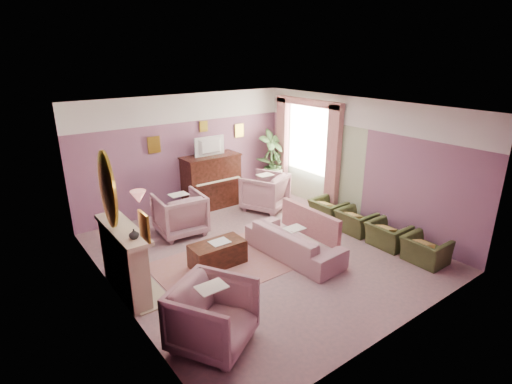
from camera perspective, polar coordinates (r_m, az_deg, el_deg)
floor at (r=7.94m, az=0.68°, el=-8.53°), size 5.50×6.00×0.01m
ceiling at (r=7.07m, az=0.77°, el=11.93°), size 5.50×6.00×0.01m
wall_back at (r=9.85m, az=-10.01°, el=5.50°), size 5.50×0.02×2.80m
wall_front at (r=5.50m, az=20.25°, el=-6.90°), size 5.50×0.02×2.80m
wall_left at (r=6.22m, az=-19.89°, el=-3.76°), size 0.02×6.00×2.80m
wall_right at (r=9.25m, az=14.40°, el=4.28°), size 0.02×6.00×2.80m
picture_rail_band at (r=9.64m, az=-10.36°, el=11.70°), size 5.50×0.01×0.65m
stripe_panel at (r=10.16m, az=8.54°, el=4.12°), size 0.01×3.00×2.15m
fireplace_surround at (r=6.79m, az=-18.29°, el=-9.53°), size 0.30×1.40×1.10m
fireplace_inset at (r=6.89m, az=-17.37°, el=-10.42°), size 0.18×0.72×0.68m
fire_ember at (r=6.99m, az=-16.90°, el=-11.62°), size 0.06×0.54×0.10m
mantel_shelf at (r=6.55m, az=-18.57°, el=-5.08°), size 0.40×1.55×0.07m
hearth at (r=7.11m, az=-16.27°, el=-12.93°), size 0.55×1.50×0.02m
mirror_frame at (r=6.27m, az=-20.43°, el=0.30°), size 0.04×0.72×1.20m
mirror_glass at (r=6.28m, az=-20.21°, el=0.34°), size 0.01×0.60×1.06m
sconce_shade at (r=5.29m, az=-16.45°, el=-0.68°), size 0.20×0.20×0.16m
piano at (r=10.01m, az=-6.38°, el=1.44°), size 1.40×0.60×1.30m
piano_keyshelf at (r=9.70m, az=-5.34°, el=1.32°), size 1.30×0.12×0.06m
piano_keys at (r=9.69m, az=-5.35°, el=1.54°), size 1.20×0.08×0.02m
piano_top at (r=9.82m, az=-6.52°, el=5.10°), size 1.45×0.65×0.04m
television at (r=9.71m, az=-6.44°, el=6.70°), size 0.80×0.12×0.48m
print_back_left at (r=9.42m, az=-14.36°, el=6.55°), size 0.30×0.03×0.38m
print_back_right at (r=10.50m, az=-2.42°, el=8.77°), size 0.26×0.03×0.34m
print_back_mid at (r=9.92m, az=-7.51°, el=9.28°), size 0.22×0.03×0.26m
print_left_wall at (r=5.05m, az=-15.68°, el=-4.76°), size 0.03×0.28×0.36m
window_blind at (r=10.16m, az=7.58°, el=7.80°), size 0.03×1.40×1.80m
curtain_left at (r=9.58m, az=10.95°, el=4.43°), size 0.16×0.34×2.60m
curtain_right at (r=10.86m, az=3.79°, el=6.51°), size 0.16×0.34×2.60m
pelmet at (r=9.97m, az=7.46°, el=12.59°), size 0.16×2.20×0.16m
mantel_plant at (r=6.98m, az=-20.12°, el=-2.23°), size 0.16×0.16×0.28m
mantel_vase at (r=6.07m, az=-17.04°, el=-5.75°), size 0.16×0.16×0.16m
area_rug at (r=7.52m, az=-4.36°, el=-10.26°), size 2.51×1.81×0.01m
coffee_table at (r=7.42m, az=-5.51°, el=-8.80°), size 1.01×0.52×0.45m
table_paper at (r=7.34m, az=-5.23°, el=-7.11°), size 0.35×0.28×0.01m
sofa at (r=7.65m, az=5.46°, el=-6.35°), size 0.67×2.02×0.82m
sofa_throw at (r=7.82m, az=7.69°, el=-4.30°), size 0.10×1.53×0.56m
floral_armchair_left at (r=8.66m, az=-10.85°, el=-2.77°), size 0.96×0.96×1.00m
floral_armchair_right at (r=9.83m, az=1.28°, el=0.29°), size 0.96×0.96×1.00m
floral_armchair_front at (r=5.48m, az=-6.20°, el=-16.77°), size 0.96×0.96×1.00m
olive_chair_a at (r=8.06m, az=23.10°, el=-7.17°), size 0.53×0.76×0.65m
olive_chair_b at (r=8.44m, az=18.36°, el=-5.35°), size 0.53×0.76×0.65m
olive_chair_c at (r=8.88m, az=14.09°, el=-3.66°), size 0.53×0.76×0.65m
olive_chair_d at (r=9.37m, az=10.25°, el=-2.13°), size 0.53×0.76×0.65m
side_table at (r=10.95m, az=2.42°, el=1.49°), size 0.52×0.52×0.70m
side_plant_big at (r=10.80m, az=2.46°, el=4.12°), size 0.30×0.30×0.34m
side_plant_small at (r=10.81m, az=3.29°, el=3.95°), size 0.16×0.16×0.28m
palm_pot at (r=11.03m, az=2.19°, el=0.65°), size 0.34×0.34×0.34m
palm_plant at (r=10.78m, az=2.25°, el=5.13°), size 0.76×0.76×1.44m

